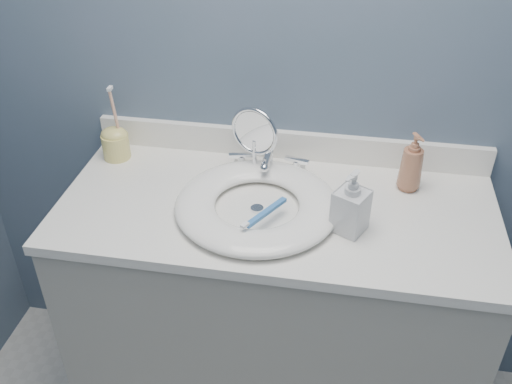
% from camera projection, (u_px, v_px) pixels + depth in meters
% --- Properties ---
extents(back_wall, '(2.20, 0.02, 2.40)m').
position_uv_depth(back_wall, '(292.00, 59.00, 1.63)').
color(back_wall, '#495C6E').
rests_on(back_wall, ground).
extents(vanity_cabinet, '(1.20, 0.55, 0.85)m').
position_uv_depth(vanity_cabinet, '(274.00, 319.00, 1.85)').
color(vanity_cabinet, '#A3A095').
rests_on(vanity_cabinet, ground).
extents(countertop, '(1.22, 0.57, 0.03)m').
position_uv_depth(countertop, '(276.00, 210.00, 1.60)').
color(countertop, white).
rests_on(countertop, vanity_cabinet).
extents(backsplash, '(1.22, 0.02, 0.09)m').
position_uv_depth(backsplash, '(289.00, 145.00, 1.77)').
color(backsplash, white).
rests_on(backsplash, countertop).
extents(basin, '(0.45, 0.45, 0.04)m').
position_uv_depth(basin, '(257.00, 204.00, 1.56)').
color(basin, white).
rests_on(basin, countertop).
extents(drain, '(0.04, 0.04, 0.01)m').
position_uv_depth(drain, '(257.00, 209.00, 1.57)').
color(drain, silver).
rests_on(drain, countertop).
extents(faucet, '(0.25, 0.13, 0.07)m').
position_uv_depth(faucet, '(268.00, 164.00, 1.71)').
color(faucet, silver).
rests_on(faucet, countertop).
extents(makeup_mirror, '(0.15, 0.09, 0.22)m').
position_uv_depth(makeup_mirror, '(254.00, 139.00, 1.65)').
color(makeup_mirror, silver).
rests_on(makeup_mirror, countertop).
extents(soap_bottle_amber, '(0.09, 0.09, 0.18)m').
position_uv_depth(soap_bottle_amber, '(412.00, 162.00, 1.61)').
color(soap_bottle_amber, '#9E6447').
rests_on(soap_bottle_amber, countertop).
extents(soap_bottle_clear, '(0.11, 0.11, 0.18)m').
position_uv_depth(soap_bottle_clear, '(351.00, 202.00, 1.45)').
color(soap_bottle_clear, silver).
rests_on(soap_bottle_clear, countertop).
extents(toothbrush_holder, '(0.08, 0.08, 0.24)m').
position_uv_depth(toothbrush_holder, '(115.00, 142.00, 1.77)').
color(toothbrush_holder, '#DFD16F').
rests_on(toothbrush_holder, countertop).
extents(toothbrush_lying, '(0.10, 0.16, 0.02)m').
position_uv_depth(toothbrush_lying, '(265.00, 213.00, 1.48)').
color(toothbrush_lying, '#326CB2').
rests_on(toothbrush_lying, basin).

